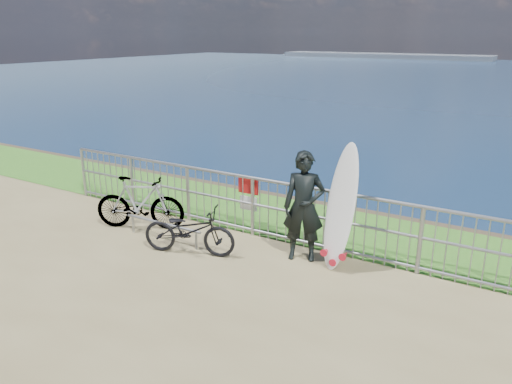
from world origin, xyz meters
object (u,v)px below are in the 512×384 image
Objects in this scene: surfer at (304,207)px; bicycle_far at (140,203)px; bicycle_near at (189,230)px; surfboard at (340,212)px.

surfer reaches higher than bicycle_far.
surfer is at bearing -82.59° from bicycle_near.
surfer is 1.07× the size of bicycle_far.
bicycle_near is at bearing -130.80° from bicycle_far.
bicycle_near is at bearing -160.55° from surfboard.
surfboard reaches higher than surfer.
surfboard is 3.90m from bicycle_far.
surfer is 0.90× the size of surfboard.
surfboard is (0.62, 0.01, 0.02)m from surfer.
bicycle_far is (-3.86, -0.40, -0.42)m from surfboard.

